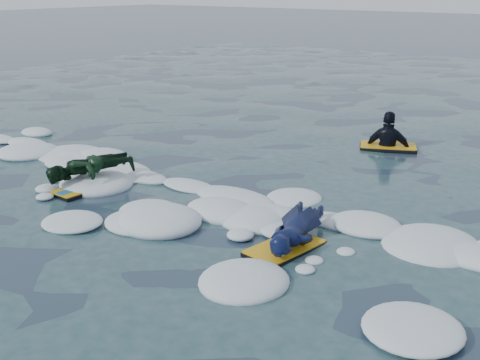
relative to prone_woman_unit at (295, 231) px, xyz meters
name	(u,v)px	position (x,y,z in m)	size (l,w,h in m)	color
ground	(162,233)	(-1.56, -0.68, -0.19)	(120.00, 120.00, 0.00)	#172238
foam_band	(213,209)	(-1.56, 0.35, -0.19)	(12.00, 3.10, 0.30)	white
prone_woman_unit	(295,231)	(0.00, 0.00, 0.00)	(0.92, 1.56, 0.38)	black
prone_child_unit	(90,172)	(-3.65, -0.08, 0.07)	(1.13, 1.46, 0.52)	black
waiting_rider_unit	(388,152)	(-0.93, 4.85, -0.25)	(1.20, 0.97, 1.58)	black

